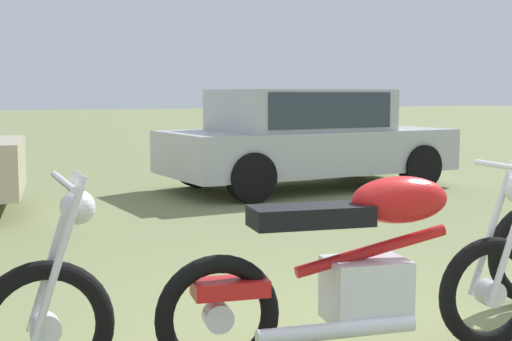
% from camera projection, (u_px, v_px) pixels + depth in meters
% --- Properties ---
extents(motorcycle_red, '(2.09, 0.72, 1.02)m').
position_uv_depth(motorcycle_red, '(368.00, 270.00, 3.57)').
color(motorcycle_red, black).
rests_on(motorcycle_red, ground).
extents(car_silver, '(4.23, 2.03, 1.43)m').
position_uv_depth(car_silver, '(304.00, 134.00, 10.22)').
color(car_silver, '#B2B5BA').
rests_on(car_silver, ground).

